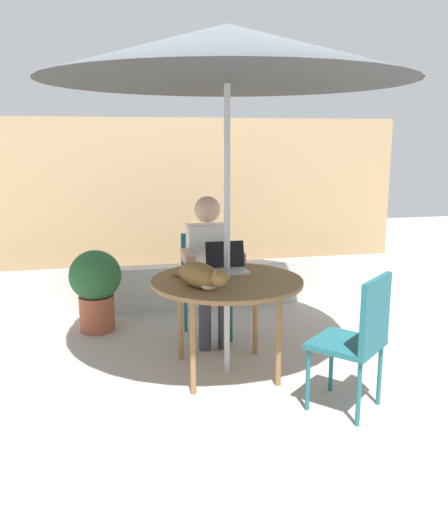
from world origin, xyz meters
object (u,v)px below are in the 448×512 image
(chair_occupied, at_px, (206,276))
(laptop, at_px, (226,262))
(patio_umbrella, at_px, (227,54))
(chair_empty, at_px, (359,333))
(cat, at_px, (201,276))
(patio_table, at_px, (227,286))
(potted_plant_near_fence, at_px, (96,285))
(person_seated, at_px, (209,261))

(chair_occupied, xyz_separation_m, laptop, (0.05, -0.58, 0.25))
(chair_occupied, bearing_deg, patio_umbrella, -90.00)
(chair_empty, height_order, cat, chair_empty)
(patio_table, relative_size, patio_umbrella, 0.44)
(cat, height_order, potted_plant_near_fence, cat)
(patio_umbrella, relative_size, cat, 4.04)
(cat, bearing_deg, patio_table, 39.35)
(person_seated, height_order, laptop, person_seated)
(patio_umbrella, bearing_deg, chair_occupied, 90.00)
(chair_occupied, height_order, cat, chair_occupied)
(laptop, bearing_deg, chair_empty, -59.00)
(potted_plant_near_fence, bearing_deg, person_seated, -24.83)
(patio_umbrella, bearing_deg, laptop, 78.64)
(person_seated, bearing_deg, patio_table, -90.00)
(laptop, bearing_deg, patio_table, -101.36)
(person_seated, bearing_deg, potted_plant_near_fence, 155.17)
(laptop, xyz_separation_m, cat, (-0.27, -0.45, 0.02))
(cat, bearing_deg, person_seated, 75.83)
(patio_table, xyz_separation_m, cat, (-0.22, -0.18, 0.14))
(chair_empty, xyz_separation_m, potted_plant_near_fence, (-1.62, 1.89, -0.10))
(chair_occupied, relative_size, person_seated, 0.72)
(patio_umbrella, xyz_separation_m, cat, (-0.22, -0.18, -1.45))
(patio_umbrella, height_order, cat, patio_umbrella)
(potted_plant_near_fence, bearing_deg, patio_table, -49.99)
(chair_empty, height_order, person_seated, person_seated)
(patio_umbrella, distance_m, cat, 1.48)
(cat, bearing_deg, chair_empty, -33.08)
(chair_occupied, xyz_separation_m, cat, (-0.22, -1.03, 0.27))
(patio_umbrella, height_order, laptop, patio_umbrella)
(laptop, distance_m, cat, 0.52)
(person_seated, height_order, cat, person_seated)
(cat, relative_size, potted_plant_near_fence, 0.84)
(chair_occupied, bearing_deg, patio_table, -90.00)
(patio_table, distance_m, cat, 0.31)
(cat, bearing_deg, potted_plant_near_fence, 119.07)
(chair_empty, distance_m, person_seated, 1.60)
(chair_empty, relative_size, potted_plant_near_fence, 1.21)
(patio_umbrella, relative_size, chair_empty, 2.80)
(patio_table, bearing_deg, chair_empty, -48.57)
(patio_umbrella, xyz_separation_m, potted_plant_near_fence, (-0.95, 1.13, -1.82))
(patio_table, bearing_deg, patio_umbrella, 0.00)
(laptop, bearing_deg, potted_plant_near_fence, 139.29)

